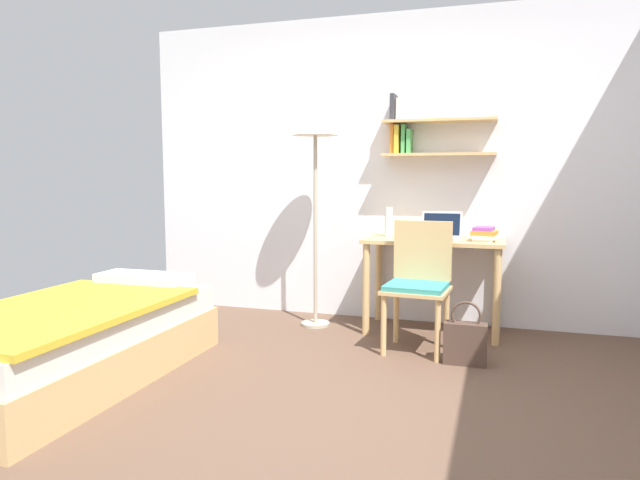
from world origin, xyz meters
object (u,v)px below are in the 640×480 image
Objects in this scene: water_bottle at (389,222)px; standing_lamp at (315,135)px; bed at (73,342)px; book_stack at (484,234)px; desk_chair at (418,280)px; laptop at (441,232)px; desk at (434,256)px; handbag at (465,342)px.

standing_lamp is at bearing -164.57° from water_bottle.
bed is 2.50m from water_bottle.
standing_lamp is 7.11× the size of book_stack.
desk_chair reaches higher than bed.
desk_chair is at bearing -101.16° from laptop.
water_bottle reaches higher than book_stack.
laptop is at bearing 169.87° from book_stack.
standing_lamp reaches higher than desk_chair.
laptop reaches higher than desk.
book_stack is at bearing -7.98° from water_bottle.
water_bottle is at bearing 130.26° from handbag.
laptop is 0.44m from water_bottle.
desk_chair is 3.66× the size of book_stack.
desk is at bearing 6.38° from standing_lamp.
standing_lamp is (1.01, 1.67, 1.34)m from bed.
laptop reaches higher than desk_chair.
laptop is 1.26× the size of book_stack.
desk is (1.97, 1.77, 0.38)m from bed.
bed is at bearing -121.32° from standing_lamp.
water_bottle is 1.27m from handbag.
laptop is (2.02, 1.78, 0.57)m from bed.
desk_chair is 0.55m from handbag.
desk_chair is at bearing 33.40° from bed.
water_bottle reaches higher than desk.
desk_chair reaches higher than handbag.
handbag is (1.25, -0.64, -1.43)m from standing_lamp.
laptop reaches higher than book_stack.
bed is at bearing -155.68° from handbag.
standing_lamp is at bearing 156.19° from desk_chair.
laptop is at bearing 108.28° from handbag.
standing_lamp reaches higher than laptop.
book_stack reaches higher than desk.
book_stack is at bearing 46.34° from desk_chair.
water_bottle reaches higher than handbag.
bed is 2.36m from standing_lamp.
desk is at bearing -8.02° from water_bottle.
book_stack is (2.35, 1.72, 0.56)m from bed.
desk is 4.52× the size of water_bottle.
desk_chair is at bearing 145.48° from handbag.
standing_lamp is at bearing -173.64° from laptop.
bed is 1.77× the size of desk.
handbag is at bearing 24.32° from bed.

